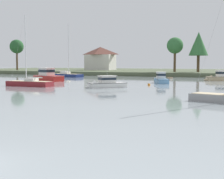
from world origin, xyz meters
TOP-DOWN VIEW (x-y plane):
  - far_shore_bank at (0.00, 108.84)m, footprint 197.89×59.95m
  - dinghy_cream at (-8.30, 69.05)m, footprint 2.05×3.23m
  - cruiser_red at (-30.20, 50.01)m, footprint 8.80×5.30m
  - sailboat_maroon at (-23.39, 35.63)m, footprint 7.93×2.41m
  - cruiser_skyblue at (-6.18, 52.75)m, footprint 4.48×6.99m
  - sailboat_navy at (-36.48, 68.50)m, footprint 10.24×5.24m
  - cruiser_sand at (3.12, 65.03)m, footprint 7.31×5.12m
  - cruiser_white at (-11.13, 37.80)m, footprint 5.92×6.30m
  - mooring_buoy_orange at (-6.17, 45.27)m, footprint 0.47×0.47m
  - shore_tree_inland_b at (-4.84, 87.80)m, footprint 5.43×5.43m
  - shore_tree_left_mid at (-11.64, 88.18)m, footprint 4.75×4.75m
  - shore_tree_left at (-70.02, 88.98)m, footprint 5.03×5.03m
  - cottage_eastern at (-43.03, 103.17)m, footprint 10.82×7.39m

SIDE VIEW (x-z plane):
  - mooring_buoy_orange at x=-6.17m, z-range -0.18..0.34m
  - dinghy_cream at x=-8.30m, z-range -0.11..0.34m
  - sailboat_maroon at x=-23.39m, z-range -5.75..6.24m
  - sailboat_navy at x=-36.48m, z-range -7.12..7.71m
  - cruiser_white at x=-11.13m, z-range -1.34..2.22m
  - cruiser_skyblue at x=-6.18m, z-range -1.44..2.36m
  - cruiser_sand at x=3.12m, z-range -1.71..2.71m
  - far_shore_bank at x=0.00m, z-range 0.00..1.12m
  - cruiser_red at x=-30.20m, z-range -1.90..3.22m
  - cottage_eastern at x=-43.03m, z-range 1.27..9.79m
  - shore_tree_left_mid at x=-11.64m, z-range 3.66..13.74m
  - shore_tree_inland_b at x=-4.84m, z-range 3.38..14.75m
  - shore_tree_left at x=-70.02m, z-range 4.03..15.13m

